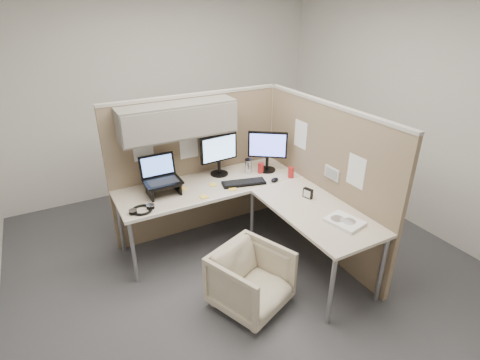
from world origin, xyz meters
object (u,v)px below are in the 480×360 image
office_chair (251,277)px  monitor_left (219,152)px  desk (248,199)px  keyboard (244,183)px

office_chair → monitor_left: size_ratio=1.31×
monitor_left → office_chair: bearing=-107.9°
desk → monitor_left: monitor_left is taller
desk → office_chair: (-0.34, -0.67, -0.38)m
desk → office_chair: size_ratio=3.27×
monitor_left → keyboard: size_ratio=1.00×
desk → keyboard: bearing=70.7°
office_chair → keyboard: keyboard is taller
monitor_left → keyboard: bearing=-74.4°
desk → office_chair: bearing=-117.2°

